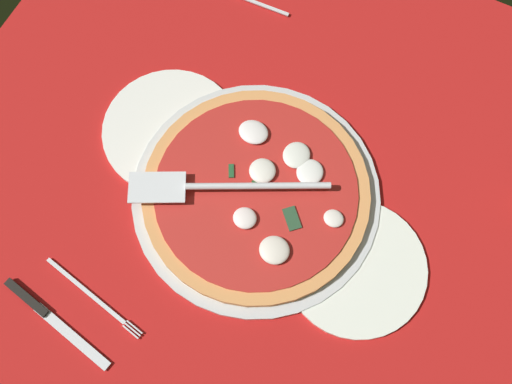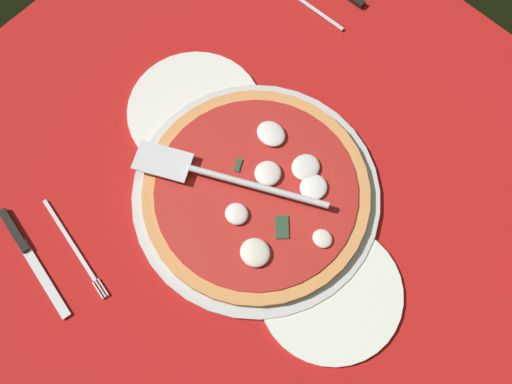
{
  "view_description": "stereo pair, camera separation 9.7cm",
  "coord_description": "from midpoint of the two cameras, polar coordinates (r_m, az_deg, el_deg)",
  "views": [
    {
      "loc": [
        -17.84,
        31.06,
        93.23
      ],
      "look_at": [
        -2.78,
        1.12,
        2.31
      ],
      "focal_mm": 44.77,
      "sensor_mm": 36.0,
      "label": 1
    },
    {
      "loc": [
        -25.77,
        25.51,
        93.23
      ],
      "look_at": [
        -2.78,
        1.12,
        2.31
      ],
      "focal_mm": 44.77,
      "sensor_mm": 36.0,
      "label": 2
    }
  ],
  "objects": [
    {
      "name": "pizza_pan",
      "position": [
        0.98,
        2.79,
        -0.71
      ],
      "size": [
        38.25,
        38.25,
        1.21
      ],
      "primitive_type": "cylinder",
      "color": "silver",
      "rests_on": "ground_plane"
    },
    {
      "name": "pizza_server",
      "position": [
        0.95,
        -0.13,
        0.95
      ],
      "size": [
        28.23,
        16.4,
        1.0
      ],
      "rotation": [
        0.0,
        0.0,
        0.47
      ],
      "color": "silver",
      "rests_on": "pizza"
    },
    {
      "name": "ground_plane",
      "position": [
        1.0,
        2.02,
        0.55
      ],
      "size": [
        100.46,
        100.46,
        0.8
      ],
      "primitive_type": "cube",
      "color": "#B31817"
    },
    {
      "name": "checker_pattern",
      "position": [
        1.0,
        2.03,
        0.64
      ],
      "size": [
        100.46,
        100.46,
        0.1
      ],
      "color": "white",
      "rests_on": "ground_plane"
    },
    {
      "name": "dinner_plate_right",
      "position": [
        1.04,
        -2.86,
        6.88
      ],
      "size": [
        21.91,
        21.91,
        1.0
      ],
      "primitive_type": "cylinder",
      "color": "white",
      "rests_on": "ground_plane"
    },
    {
      "name": "dinner_plate_left",
      "position": [
        0.96,
        9.6,
        -9.3
      ],
      "size": [
        21.17,
        21.17,
        1.0
      ],
      "primitive_type": "cylinder",
      "color": "white",
      "rests_on": "ground_plane"
    },
    {
      "name": "pizza",
      "position": [
        0.97,
        2.95,
        -0.42
      ],
      "size": [
        34.85,
        34.85,
        2.79
      ],
      "color": "#E09151",
      "rests_on": "pizza_pan"
    },
    {
      "name": "place_setting_far",
      "position": [
        0.99,
        -15.26,
        -5.53
      ],
      "size": [
        22.22,
        17.0,
        1.4
      ],
      "rotation": [
        0.0,
        0.0,
        2.95
      ],
      "color": "white",
      "rests_on": "ground_plane"
    }
  ]
}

